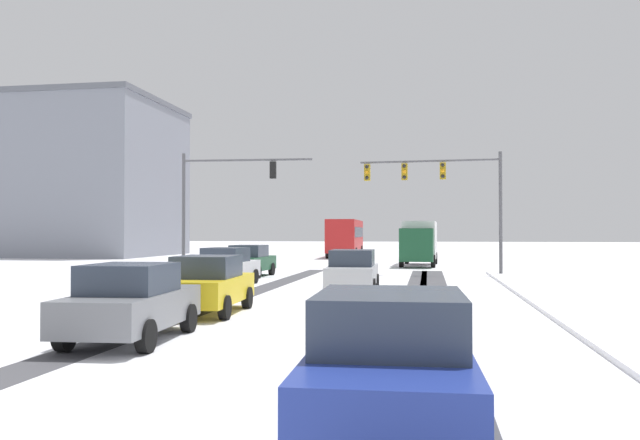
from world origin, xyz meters
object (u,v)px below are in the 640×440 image
(car_dark_green_lead, at_px, (250,261))
(office_building_far_left_block, at_px, (45,179))
(car_yellow_cab_fourth, at_px, (208,284))
(traffic_signal_near_left, at_px, (220,191))
(car_grey_fifth, at_px, (131,302))
(traffic_signal_near_right, at_px, (442,184))
(car_white_second, at_px, (227,266))
(car_silver_third, at_px, (353,271))
(bus_oncoming, at_px, (346,235))
(car_blue_sixth, at_px, (391,364))
(box_truck_delivery, at_px, (419,242))

(car_dark_green_lead, bearing_deg, office_building_far_left_block, 137.55)
(car_yellow_cab_fourth, relative_size, office_building_far_left_block, 0.17)
(traffic_signal_near_left, xyz_separation_m, car_grey_fifth, (4.82, -20.07, -3.67))
(traffic_signal_near_right, bearing_deg, car_yellow_cab_fourth, -111.28)
(car_white_second, height_order, car_silver_third, same)
(car_white_second, height_order, bus_oncoming, bus_oncoming)
(car_dark_green_lead, xyz_separation_m, car_yellow_cab_fourth, (2.97, -14.63, 0.00))
(car_yellow_cab_fourth, height_order, car_blue_sixth, same)
(car_white_second, bearing_deg, traffic_signal_near_right, 42.39)
(car_dark_green_lead, relative_size, box_truck_delivery, 0.55)
(car_silver_third, height_order, car_grey_fifth, same)
(car_yellow_cab_fourth, bearing_deg, car_blue_sixth, -60.55)
(traffic_signal_near_left, height_order, car_grey_fifth, traffic_signal_near_left)
(traffic_signal_near_right, height_order, car_white_second, traffic_signal_near_right)
(car_yellow_cab_fourth, xyz_separation_m, car_grey_fifth, (-0.04, -4.62, 0.00))
(bus_oncoming, bearing_deg, car_dark_green_lead, -93.32)
(office_building_far_left_block, bearing_deg, car_white_second, -47.43)
(car_dark_green_lead, relative_size, office_building_far_left_block, 0.17)
(traffic_signal_near_left, distance_m, car_grey_fifth, 20.97)
(car_grey_fifth, xyz_separation_m, bus_oncoming, (-1.39, 45.90, 1.18))
(traffic_signal_near_left, xyz_separation_m, car_white_second, (2.45, -6.36, -3.67))
(car_white_second, xyz_separation_m, car_grey_fifth, (2.37, -13.71, 0.00))
(car_yellow_cab_fourth, bearing_deg, car_silver_third, 63.79)
(traffic_signal_near_left, distance_m, car_white_second, 7.74)
(car_white_second, distance_m, bus_oncoming, 32.22)
(box_truck_delivery, distance_m, office_building_far_left_block, 39.67)
(office_building_far_left_block, bearing_deg, traffic_signal_near_left, -43.50)
(car_grey_fifth, distance_m, office_building_far_left_block, 55.36)
(car_blue_sixth, bearing_deg, car_dark_green_lead, 109.30)
(car_white_second, height_order, box_truck_delivery, box_truck_delivery)
(traffic_signal_near_left, relative_size, box_truck_delivery, 0.94)
(car_dark_green_lead, relative_size, bus_oncoming, 0.37)
(car_dark_green_lead, xyz_separation_m, bus_oncoming, (1.54, 26.64, 1.18))
(car_dark_green_lead, xyz_separation_m, office_building_far_left_block, (-28.34, 25.93, 6.70))
(car_white_second, height_order, car_yellow_cab_fourth, same)
(office_building_far_left_block, bearing_deg, car_blue_sixth, -53.83)
(car_white_second, relative_size, office_building_far_left_block, 0.17)
(car_blue_sixth, distance_m, office_building_far_left_block, 63.02)
(traffic_signal_near_left, relative_size, office_building_far_left_block, 0.29)
(car_white_second, height_order, car_grey_fifth, same)
(bus_oncoming, bearing_deg, car_blue_sixth, -82.13)
(car_dark_green_lead, height_order, bus_oncoming, bus_oncoming)
(traffic_signal_near_right, xyz_separation_m, car_dark_green_lead, (-9.79, -2.89, -4.02))
(car_grey_fifth, height_order, box_truck_delivery, box_truck_delivery)
(bus_oncoming, xyz_separation_m, box_truck_delivery, (6.90, -14.34, -0.36))
(traffic_signal_near_left, height_order, office_building_far_left_block, office_building_far_left_block)
(car_dark_green_lead, xyz_separation_m, car_blue_sixth, (8.63, -24.66, 0.00))
(car_silver_third, bearing_deg, car_dark_green_lead, 128.15)
(bus_oncoming, height_order, office_building_far_left_block, office_building_far_left_block)
(car_silver_third, distance_m, box_truck_delivery, 20.40)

